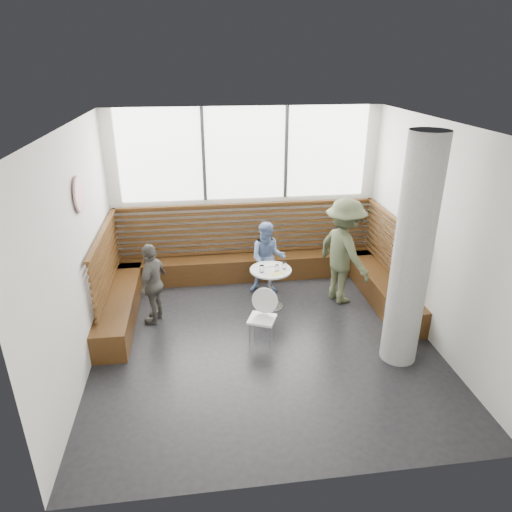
{
  "coord_description": "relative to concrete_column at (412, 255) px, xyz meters",
  "views": [
    {
      "loc": [
        -0.9,
        -5.75,
        3.98
      ],
      "look_at": [
        0.0,
        1.0,
        1.0
      ],
      "focal_mm": 32.0,
      "sensor_mm": 36.0,
      "label": 1
    }
  ],
  "objects": [
    {
      "name": "cafe_table",
      "position": [
        -1.59,
        1.65,
        -1.08
      ],
      "size": [
        0.7,
        0.7,
        0.72
      ],
      "color": "silver",
      "rests_on": "ground"
    },
    {
      "name": "menu_card",
      "position": [
        -1.52,
        1.47,
        -0.88
      ],
      "size": [
        0.25,
        0.21,
        0.0
      ],
      "primitive_type": "cube",
      "rotation": [
        0.0,
        0.0,
        0.38
      ],
      "color": "#A5C64C",
      "rests_on": "cafe_table"
    },
    {
      "name": "glass_right",
      "position": [
        -1.36,
        1.65,
        -0.82
      ],
      "size": [
        0.07,
        0.07,
        0.12
      ],
      "primitive_type": "cylinder",
      "color": "white",
      "rests_on": "cafe_table"
    },
    {
      "name": "plate_near",
      "position": [
        -1.68,
        1.8,
        -0.87
      ],
      "size": [
        0.18,
        0.18,
        0.01
      ],
      "primitive_type": "cylinder",
      "color": "white",
      "rests_on": "cafe_table"
    },
    {
      "name": "booth",
      "position": [
        -1.85,
        2.37,
        -1.19
      ],
      "size": [
        5.0,
        2.5,
        1.44
      ],
      "color": "#3C240F",
      "rests_on": "ground"
    },
    {
      "name": "wall_art",
      "position": [
        -4.31,
        1.0,
        0.7
      ],
      "size": [
        0.03,
        0.5,
        0.5
      ],
      "primitive_type": "cylinder",
      "rotation": [
        0.0,
        1.57,
        0.0
      ],
      "color": "white",
      "rests_on": "room"
    },
    {
      "name": "cafe_chair",
      "position": [
        -1.89,
        0.67,
        -1.11
      ],
      "size": [
        0.4,
        0.39,
        0.83
      ],
      "rotation": [
        0.0,
        0.0,
        -0.4
      ],
      "color": "white",
      "rests_on": "ground"
    },
    {
      "name": "concrete_column",
      "position": [
        0.0,
        0.0,
        0.0
      ],
      "size": [
        0.5,
        0.5,
        3.2
      ],
      "primitive_type": "cylinder",
      "color": "gray",
      "rests_on": "ground"
    },
    {
      "name": "adult_man",
      "position": [
        -0.32,
        1.75,
        -0.67
      ],
      "size": [
        1.08,
        1.37,
        1.86
      ],
      "primitive_type": "imported",
      "rotation": [
        0.0,
        0.0,
        1.94
      ],
      "color": "#4C5438",
      "rests_on": "ground"
    },
    {
      "name": "glass_mid",
      "position": [
        -1.5,
        1.58,
        -0.83
      ],
      "size": [
        0.07,
        0.07,
        0.11
      ],
      "primitive_type": "cylinder",
      "color": "white",
      "rests_on": "cafe_table"
    },
    {
      "name": "plate_far",
      "position": [
        -1.53,
        1.84,
        -0.87
      ],
      "size": [
        0.18,
        0.18,
        0.01
      ],
      "primitive_type": "cylinder",
      "color": "white",
      "rests_on": "cafe_table"
    },
    {
      "name": "room",
      "position": [
        -1.85,
        0.6,
        0.0
      ],
      "size": [
        5.0,
        5.0,
        3.2
      ],
      "color": "silver",
      "rests_on": "ground"
    },
    {
      "name": "glass_left",
      "position": [
        -1.76,
        1.57,
        -0.82
      ],
      "size": [
        0.07,
        0.07,
        0.12
      ],
      "primitive_type": "cylinder",
      "color": "white",
      "rests_on": "cafe_table"
    },
    {
      "name": "child_left",
      "position": [
        -3.52,
        1.47,
        -0.92
      ],
      "size": [
        0.6,
        0.86,
        1.35
      ],
      "primitive_type": "imported",
      "rotation": [
        0.0,
        0.0,
        -1.94
      ],
      "color": "#5D5B55",
      "rests_on": "ground"
    },
    {
      "name": "child_back",
      "position": [
        -1.55,
        2.23,
        -0.93
      ],
      "size": [
        0.73,
        0.61,
        1.33
      ],
      "primitive_type": "imported",
      "rotation": [
        0.0,
        0.0,
        -0.17
      ],
      "color": "#6984B7",
      "rests_on": "ground"
    }
  ]
}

